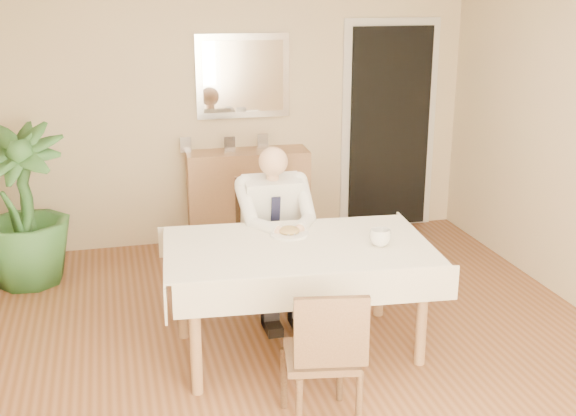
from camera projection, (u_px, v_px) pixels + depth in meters
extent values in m
plane|color=brown|center=(301.00, 363.00, 4.69)|extent=(5.00, 5.00, 0.00)
cube|color=beige|center=(231.00, 104.00, 6.61)|extent=(4.50, 0.02, 2.60)
cube|color=beige|center=(541.00, 387.00, 1.98)|extent=(4.50, 0.02, 2.60)
cube|color=silver|center=(542.00, 335.00, 1.96)|extent=(1.34, 0.02, 1.44)
cube|color=white|center=(538.00, 331.00, 1.98)|extent=(1.18, 0.02, 1.28)
cube|color=silver|center=(388.00, 128.00, 7.04)|extent=(0.96, 0.03, 2.10)
cube|color=black|center=(390.00, 129.00, 7.01)|extent=(0.80, 0.05, 1.95)
cube|color=silver|center=(243.00, 76.00, 6.54)|extent=(0.86, 0.03, 0.76)
cube|color=white|center=(243.00, 76.00, 6.52)|extent=(0.74, 0.02, 0.64)
cube|color=olive|center=(298.00, 250.00, 4.64)|extent=(1.67, 1.03, 0.04)
cube|color=#F4E8CE|center=(298.00, 246.00, 4.63)|extent=(1.78, 1.14, 0.01)
cube|color=#F4E8CE|center=(320.00, 292.00, 4.20)|extent=(1.70, 0.16, 0.22)
cube|color=#F4E8CE|center=(280.00, 236.00, 5.13)|extent=(1.70, 0.16, 0.22)
cube|color=#F4E8CE|center=(165.00, 273.00, 4.47)|extent=(0.10, 1.00, 0.22)
cube|color=#F4E8CE|center=(419.00, 250.00, 4.86)|extent=(0.10, 1.00, 0.22)
cylinder|color=olive|center=(195.00, 341.00, 4.24)|extent=(0.07, 0.07, 0.70)
cylinder|color=olive|center=(422.00, 314.00, 4.58)|extent=(0.07, 0.07, 0.70)
cylinder|color=olive|center=(182.00, 291.00, 4.93)|extent=(0.07, 0.07, 0.70)
cylinder|color=olive|center=(380.00, 271.00, 5.26)|extent=(0.07, 0.07, 0.70)
cube|color=#493320|center=(270.00, 245.00, 5.46)|extent=(0.49, 0.49, 0.04)
cube|color=#493320|center=(264.00, 204.00, 5.57)|extent=(0.45, 0.08, 0.45)
cylinder|color=#493320|center=(251.00, 287.00, 5.31)|extent=(0.04, 0.04, 0.44)
cylinder|color=#493320|center=(301.00, 282.00, 5.40)|extent=(0.04, 0.04, 0.44)
cylinder|color=#493320|center=(241.00, 268.00, 5.66)|extent=(0.04, 0.04, 0.44)
cylinder|color=#493320|center=(289.00, 263.00, 5.75)|extent=(0.04, 0.04, 0.44)
cube|color=#493320|center=(321.00, 356.00, 3.96)|extent=(0.46, 0.46, 0.04)
cube|color=#493320|center=(331.00, 332.00, 3.73)|extent=(0.39, 0.11, 0.39)
cylinder|color=#493320|center=(299.00, 411.00, 3.83)|extent=(0.04, 0.04, 0.38)
cylinder|color=#493320|center=(359.00, 402.00, 3.91)|extent=(0.04, 0.04, 0.38)
cylinder|color=#493320|center=(284.00, 378.00, 4.14)|extent=(0.04, 0.04, 0.38)
cylinder|color=#493320|center=(340.00, 371.00, 4.22)|extent=(0.04, 0.04, 0.38)
cube|color=white|center=(271.00, 211.00, 5.33)|extent=(0.42, 0.31, 0.55)
cube|color=black|center=(275.00, 220.00, 5.23)|extent=(0.07, 0.08, 0.36)
cylinder|color=tan|center=(273.00, 175.00, 5.21)|extent=(0.09, 0.09, 0.08)
sphere|color=tan|center=(273.00, 161.00, 5.15)|extent=(0.21, 0.21, 0.21)
cube|color=black|center=(264.00, 251.00, 5.20)|extent=(0.13, 0.42, 0.13)
cube|color=black|center=(291.00, 248.00, 5.24)|extent=(0.13, 0.42, 0.13)
cube|color=black|center=(270.00, 298.00, 5.12)|extent=(0.11, 0.12, 0.45)
cube|color=black|center=(297.00, 295.00, 5.16)|extent=(0.11, 0.12, 0.45)
cube|color=black|center=(272.00, 326.00, 5.12)|extent=(0.11, 0.26, 0.07)
cube|color=black|center=(299.00, 322.00, 5.16)|extent=(0.11, 0.26, 0.07)
cylinder|color=white|center=(289.00, 234.00, 4.81)|extent=(0.26, 0.26, 0.02)
ellipsoid|color=olive|center=(289.00, 231.00, 4.80)|extent=(0.14, 0.14, 0.06)
cylinder|color=silver|center=(297.00, 234.00, 4.76)|extent=(0.01, 0.13, 0.01)
cylinder|color=silver|center=(285.00, 235.00, 4.74)|extent=(0.01, 0.13, 0.01)
imported|color=white|center=(380.00, 237.00, 4.60)|extent=(0.16, 0.16, 0.11)
cube|color=olive|center=(248.00, 197.00, 6.73)|extent=(1.13, 0.43, 0.89)
cube|color=silver|center=(186.00, 145.00, 6.51)|extent=(0.10, 0.02, 0.14)
cube|color=silver|center=(230.00, 144.00, 6.53)|extent=(0.10, 0.02, 0.14)
cube|color=silver|center=(263.00, 141.00, 6.66)|extent=(0.10, 0.02, 0.14)
imported|color=#2B5927|center=(23.00, 207.00, 5.76)|extent=(0.94, 0.94, 1.30)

